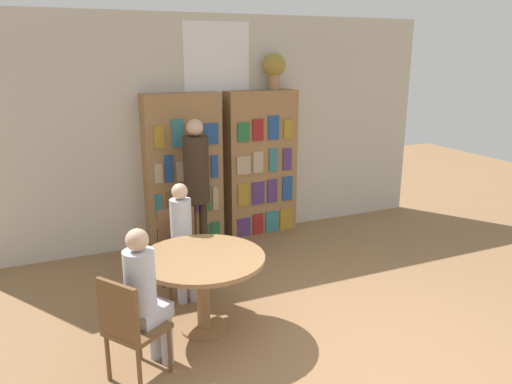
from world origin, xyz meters
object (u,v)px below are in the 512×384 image
bookshelf_right (261,165)px  seated_reader_left (183,236)px  bookshelf_left (183,172)px  flower_vase (274,68)px  chair_left_side (179,246)px  chair_near_camera (130,325)px  librarian_standing (196,175)px  reading_table (202,270)px  seated_reader_right (145,292)px

bookshelf_right → seated_reader_left: 2.12m
bookshelf_left → flower_vase: (1.30, 0.00, 1.31)m
bookshelf_right → chair_left_side: (-1.53, -1.23, -0.51)m
chair_near_camera → librarian_standing: size_ratio=0.51×
bookshelf_right → reading_table: bookshelf_right is taller
bookshelf_left → chair_near_camera: size_ratio=2.27×
librarian_standing → bookshelf_left: bearing=92.3°
flower_vase → reading_table: bearing=-129.4°
bookshelf_left → flower_vase: 1.85m
bookshelf_left → bookshelf_right: bearing=-0.0°
librarian_standing → chair_near_camera: bearing=-119.9°
seated_reader_left → chair_near_camera: bearing=59.6°
chair_left_side → seated_reader_right: seated_reader_right is taller
bookshelf_right → reading_table: 2.68m
bookshelf_left → librarian_standing: 0.51m
bookshelf_left → bookshelf_right: size_ratio=1.00×
seated_reader_right → librarian_standing: bearing=118.2°
reading_table → chair_near_camera: size_ratio=1.29×
bookshelf_left → flower_vase: bearing=0.2°
seated_reader_left → bookshelf_right: bearing=-135.3°
reading_table → seated_reader_left: 0.73m
reading_table → seated_reader_right: seated_reader_right is taller
chair_left_side → seated_reader_left: 0.26m
bookshelf_left → chair_near_camera: bearing=-114.6°
bookshelf_right → librarian_standing: bookshelf_right is taller
chair_near_camera → seated_reader_right: bearing=90.0°
bookshelf_left → flower_vase: flower_vase is taller
bookshelf_right → librarian_standing: bearing=-155.3°
bookshelf_right → reading_table: size_ratio=1.76×
seated_reader_right → bookshelf_left: bearing=123.4°
chair_near_camera → seated_reader_right: size_ratio=0.72×
flower_vase → seated_reader_left: size_ratio=0.39×
flower_vase → librarian_standing: size_ratio=0.27×
flower_vase → reading_table: 3.26m
bookshelf_left → reading_table: size_ratio=1.76×
flower_vase → chair_near_camera: 4.09m
librarian_standing → seated_reader_left: bearing=-116.3°
seated_reader_right → librarian_standing: size_ratio=0.70×
reading_table → chair_left_side: bearing=87.9°
bookshelf_right → flower_vase: (0.20, 0.00, 1.31)m
seated_reader_left → seated_reader_right: size_ratio=0.99×
chair_left_side → librarian_standing: size_ratio=0.51×
chair_near_camera → seated_reader_left: size_ratio=0.73×
seated_reader_left → librarian_standing: size_ratio=0.70×
chair_left_side → seated_reader_left: bearing=90.0°
chair_near_camera → librarian_standing: bearing=116.2°
chair_near_camera → seated_reader_left: seated_reader_left is taller
chair_near_camera → seated_reader_right: 0.27m
bookshelf_right → seated_reader_right: bearing=-130.5°
seated_reader_right → librarian_standing: 2.34m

